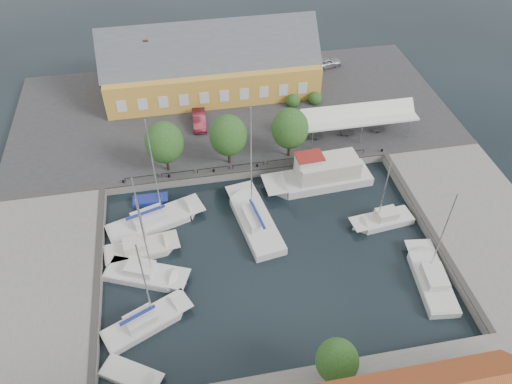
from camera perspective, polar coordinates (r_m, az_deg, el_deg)
ground at (r=50.21m, az=1.26°, el=-5.86°), size 140.00×140.00×0.00m
north_quay at (r=67.02m, az=-2.70°, el=9.19°), size 56.00×26.00×1.00m
west_quay at (r=50.29m, az=-24.03°, el=-10.16°), size 12.00×24.00×1.00m
east_quay at (r=56.18m, az=24.32°, el=-3.41°), size 12.00×24.00×1.00m
quay_edge_fittings at (r=52.63m, az=0.27°, el=-1.26°), size 56.00×24.72×0.40m
warehouse at (r=69.30m, az=-5.68°, el=14.07°), size 28.56×14.00×9.55m
tent_canopy at (r=61.59m, az=11.55°, el=8.47°), size 14.00×4.00×2.83m
quay_trees at (r=55.38m, az=-3.20°, el=6.48°), size 18.20×4.20×6.30m
car_silver at (r=76.23m, az=8.02°, el=14.46°), size 4.89×2.72×1.57m
car_red at (r=63.56m, az=-6.50°, el=8.21°), size 1.83×4.72×1.53m
center_sailboat at (r=51.68m, az=-0.10°, el=-3.42°), size 4.76×10.92×14.31m
trawler at (r=56.35m, az=7.49°, el=1.84°), size 12.56×4.34×5.00m
east_boat_b at (r=53.54m, az=14.28°, el=-3.23°), size 6.87×2.91×9.37m
east_boat_c at (r=49.77m, az=19.37°, el=-9.45°), size 3.70×8.91×11.05m
west_boat_a at (r=52.88m, az=-11.62°, el=-3.36°), size 10.50×5.86×13.32m
west_boat_b at (r=50.55m, az=-13.10°, el=-6.51°), size 7.56×3.36×10.15m
west_boat_c at (r=48.49m, az=-12.57°, el=-9.25°), size 8.26×5.41×10.85m
west_boat_d at (r=45.41m, az=-12.50°, el=-14.45°), size 8.12×5.45×10.71m
launch_sw at (r=43.44m, az=-14.10°, el=-19.69°), size 5.29×4.28×0.98m
launch_nw at (r=55.45m, az=-12.06°, el=-1.02°), size 3.92×1.60×0.88m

